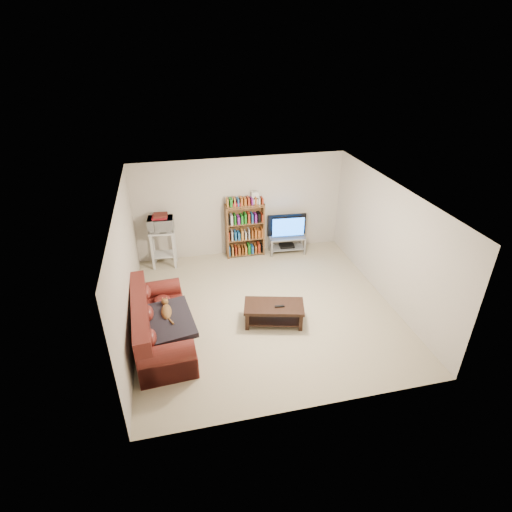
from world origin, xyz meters
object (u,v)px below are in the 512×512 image
object	(u,v)px
tv_stand	(287,242)
sofa	(158,328)
bookshelf	(245,229)
coffee_table	(274,310)

from	to	relation	value
tv_stand	sofa	bearing A→B (deg)	-135.21
bookshelf	tv_stand	bearing A→B (deg)	-7.15
sofa	coffee_table	xyz separation A→B (m)	(2.13, 0.09, -0.04)
coffee_table	bookshelf	bearing A→B (deg)	104.20
tv_stand	bookshelf	distance (m)	1.11
tv_stand	bookshelf	size ratio (longest dim) A/B	0.68
sofa	bookshelf	distance (m)	3.58
sofa	coffee_table	size ratio (longest dim) A/B	1.80
coffee_table	tv_stand	world-z (taller)	tv_stand
coffee_table	bookshelf	world-z (taller)	bookshelf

